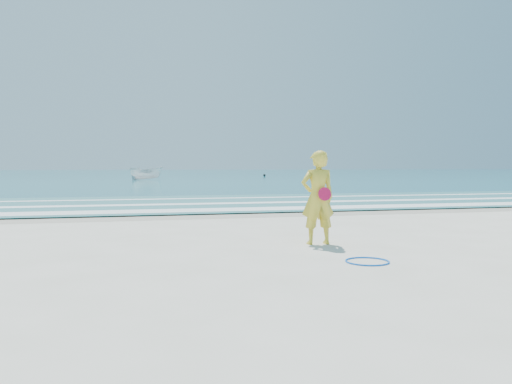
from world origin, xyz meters
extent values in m
plane|color=silver|center=(0.00, 0.00, 0.00)|extent=(400.00, 400.00, 0.00)
cube|color=#B2A893|center=(0.00, 9.00, 0.00)|extent=(400.00, 2.40, 0.00)
cube|color=#19727F|center=(0.00, 105.00, 0.02)|extent=(400.00, 190.00, 0.04)
cube|color=#59B7AD|center=(0.00, 14.00, 0.04)|extent=(400.00, 10.00, 0.01)
cube|color=white|center=(0.00, 10.30, 0.05)|extent=(400.00, 1.40, 0.01)
cube|color=white|center=(0.00, 13.20, 0.05)|extent=(400.00, 0.90, 0.01)
cube|color=white|center=(0.00, 16.50, 0.05)|extent=(400.00, 0.60, 0.01)
torus|color=blue|center=(1.83, 0.49, 0.01)|extent=(0.77, 0.77, 0.03)
imported|color=silver|center=(-0.51, 50.17, 0.80)|extent=(4.19, 2.83, 1.51)
sphere|color=black|center=(16.97, 64.56, 0.23)|extent=(0.38, 0.38, 0.38)
imported|color=gold|center=(1.71, 2.48, 0.95)|extent=(0.71, 0.47, 1.90)
cylinder|color=#C71145|center=(1.79, 2.30, 1.03)|extent=(0.27, 0.08, 0.27)
camera|label=1|loc=(-1.92, -7.02, 1.59)|focal=35.00mm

